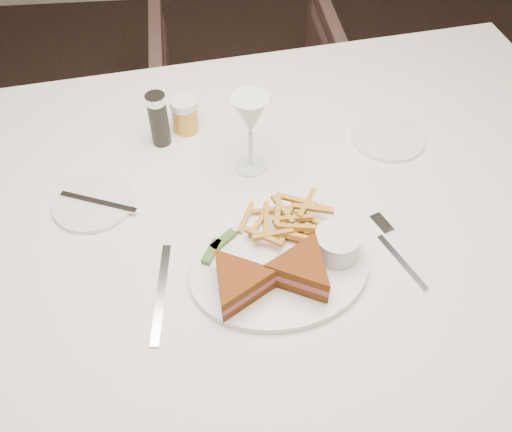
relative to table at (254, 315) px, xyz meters
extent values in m
cube|color=white|center=(0.00, 0.00, 0.00)|extent=(1.71, 1.26, 0.75)
imported|color=#49332D|center=(0.06, 0.96, -0.05)|extent=(0.66, 0.62, 0.65)
ellipsoid|color=white|center=(0.03, -0.14, 0.38)|extent=(0.35, 0.29, 0.01)
cube|color=silver|center=(-0.17, -0.17, 0.38)|extent=(0.03, 0.21, 0.00)
cylinder|color=white|center=(-0.31, 0.06, 0.38)|extent=(0.16, 0.16, 0.01)
cylinder|color=white|center=(0.31, 0.19, 0.38)|extent=(0.16, 0.16, 0.01)
cylinder|color=black|center=(-0.18, 0.22, 0.44)|extent=(0.04, 0.04, 0.12)
cylinder|color=gold|center=(-0.12, 0.26, 0.42)|extent=(0.06, 0.06, 0.08)
cube|color=#365F21|center=(-0.06, -0.08, 0.40)|extent=(0.05, 0.05, 0.01)
cube|color=#365F21|center=(-0.08, -0.10, 0.40)|extent=(0.04, 0.06, 0.01)
cylinder|color=white|center=(0.14, -0.12, 0.42)|extent=(0.08, 0.08, 0.05)
camera|label=1|loc=(-0.06, -0.72, 1.20)|focal=40.00mm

